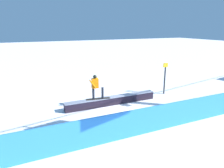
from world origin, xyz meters
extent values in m
plane|color=white|center=(0.00, 0.00, 0.00)|extent=(120.00, 120.00, 0.00)
cube|color=black|center=(0.00, 0.00, 0.24)|extent=(5.98, 0.42, 0.48)
cube|color=black|center=(0.00, 0.00, 0.12)|extent=(5.99, 0.43, 0.11)
cube|color=gray|center=(0.00, 0.00, 0.50)|extent=(5.98, 0.48, 0.04)
cube|color=black|center=(0.92, 0.00, 0.52)|extent=(1.49, 0.54, 0.01)
cylinder|color=#20242D|center=(1.20, -0.05, 0.87)|extent=(0.16, 0.16, 0.68)
cylinder|color=#20242D|center=(0.65, 0.05, 0.87)|extent=(0.16, 0.16, 0.68)
cube|color=orange|center=(1.09, -0.03, 1.50)|extent=(0.44, 0.31, 0.58)
sphere|color=black|center=(1.09, -0.03, 1.90)|extent=(0.22, 0.22, 0.22)
cylinder|color=orange|center=(1.30, 0.10, 1.53)|extent=(0.40, 0.16, 0.50)
cylinder|color=orange|center=(0.96, -0.18, 1.53)|extent=(0.23, 0.13, 0.56)
cube|color=#2F86E5|center=(0.00, 4.02, 0.63)|extent=(13.25, 0.09, 1.27)
cylinder|color=#262628|center=(-4.35, -0.37, 0.98)|extent=(0.10, 0.10, 1.97)
cube|color=yellow|center=(-4.35, -0.37, 2.12)|extent=(0.40, 0.04, 0.30)
camera|label=1|loc=(5.29, 11.31, 4.76)|focal=33.87mm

